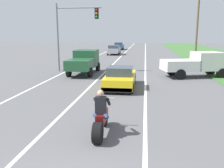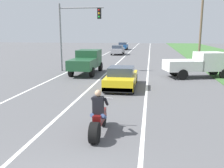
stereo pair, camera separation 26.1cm
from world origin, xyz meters
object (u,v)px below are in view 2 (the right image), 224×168
object	(u,v)px
traffic_light_mast_near	(73,27)
sports_car_yellow	(121,78)
distant_car_further_ahead	(123,46)
distant_car_far_ahead	(118,50)
pickup_truck_left_lane_dark_green	(86,61)
pickup_truck_right_shoulder_white	(199,64)
motorcycle_with_rider	(98,119)

from	to	relation	value
traffic_light_mast_near	sports_car_yellow	bearing A→B (deg)	-51.09
sports_car_yellow	distant_car_further_ahead	world-z (taller)	distant_car_further_ahead
traffic_light_mast_near	distant_car_further_ahead	world-z (taller)	traffic_light_mast_near
traffic_light_mast_near	distant_car_far_ahead	bearing A→B (deg)	84.70
traffic_light_mast_near	distant_car_far_ahead	world-z (taller)	traffic_light_mast_near
pickup_truck_left_lane_dark_green	pickup_truck_right_shoulder_white	bearing A→B (deg)	-2.72
sports_car_yellow	pickup_truck_left_lane_dark_green	xyz separation A→B (m)	(-3.61, 5.04, 0.48)
sports_car_yellow	traffic_light_mast_near	size ratio (longest dim) A/B	0.72
motorcycle_with_rider	pickup_truck_right_shoulder_white	bearing A→B (deg)	66.13
distant_car_further_ahead	pickup_truck_left_lane_dark_green	bearing A→B (deg)	-89.54
pickup_truck_left_lane_dark_green	traffic_light_mast_near	bearing A→B (deg)	139.65
sports_car_yellow	traffic_light_mast_near	distance (m)	8.74
motorcycle_with_rider	traffic_light_mast_near	bearing A→B (deg)	110.31
pickup_truck_left_lane_dark_green	pickup_truck_right_shoulder_white	world-z (taller)	same
motorcycle_with_rider	pickup_truck_right_shoulder_white	world-z (taller)	pickup_truck_right_shoulder_white
sports_car_yellow	distant_car_far_ahead	world-z (taller)	distant_car_far_ahead
sports_car_yellow	pickup_truck_left_lane_dark_green	size ratio (longest dim) A/B	0.90
pickup_truck_right_shoulder_white	pickup_truck_left_lane_dark_green	bearing A→B (deg)	177.28
sports_car_yellow	pickup_truck_left_lane_dark_green	distance (m)	6.22
motorcycle_with_rider	distant_car_further_ahead	world-z (taller)	motorcycle_with_rider
motorcycle_with_rider	distant_car_further_ahead	xyz separation A→B (m)	(-3.96, 43.70, 0.18)
pickup_truck_right_shoulder_white	distant_car_further_ahead	bearing A→B (deg)	106.70
pickup_truck_left_lane_dark_green	distant_car_further_ahead	bearing A→B (deg)	90.46
motorcycle_with_rider	traffic_light_mast_near	distance (m)	15.30
traffic_light_mast_near	distant_car_far_ahead	xyz separation A→B (m)	(1.66, 17.90, -3.19)
pickup_truck_right_shoulder_white	traffic_light_mast_near	distance (m)	11.14
traffic_light_mast_near	motorcycle_with_rider	bearing A→B (deg)	-69.69
motorcycle_with_rider	sports_car_yellow	bearing A→B (deg)	90.78
traffic_light_mast_near	distant_car_further_ahead	distance (m)	29.90
pickup_truck_left_lane_dark_green	distant_car_further_ahead	world-z (taller)	pickup_truck_left_lane_dark_green
motorcycle_with_rider	distant_car_far_ahead	bearing A→B (deg)	96.30
pickup_truck_left_lane_dark_green	traffic_light_mast_near	xyz separation A→B (m)	(-1.46, 1.24, 2.85)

